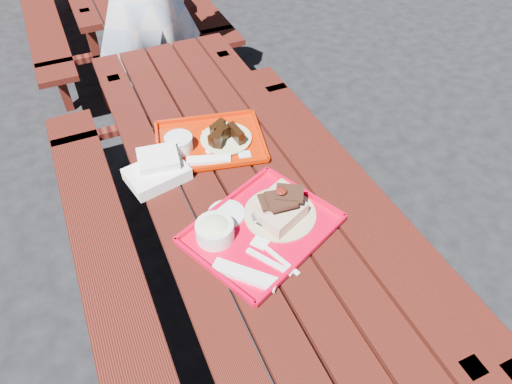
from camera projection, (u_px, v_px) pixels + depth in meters
ground at (244, 286)px, 2.33m from camera, size 60.00×60.00×0.00m
picnic_table_near at (242, 212)px, 1.93m from camera, size 1.41×2.40×0.75m
near_tray at (257, 222)px, 1.59m from camera, size 0.60×0.55×0.16m
far_tray at (208, 142)px, 1.93m from camera, size 0.51×0.44×0.08m
white_cloth at (157, 170)px, 1.78m from camera, size 0.26×0.21×0.09m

